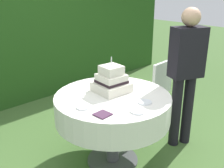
{
  "coord_description": "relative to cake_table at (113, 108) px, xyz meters",
  "views": [
    {
      "loc": [
        -1.71,
        -1.79,
        1.83
      ],
      "look_at": [
        0.03,
        0.05,
        0.87
      ],
      "focal_mm": 43.18,
      "sensor_mm": 36.0,
      "label": 1
    }
  ],
  "objects": [
    {
      "name": "standing_person",
      "position": [
        0.83,
        -0.3,
        0.29
      ],
      "size": [
        0.41,
        0.33,
        1.6
      ],
      "color": "black",
      "rests_on": "ground_plane"
    },
    {
      "name": "wedding_cake",
      "position": [
        0.07,
        0.1,
        0.25
      ],
      "size": [
        0.35,
        0.35,
        0.37
      ],
      "color": "silver",
      "rests_on": "cake_table"
    },
    {
      "name": "cake_table",
      "position": [
        0.0,
        0.0,
        0.0
      ],
      "size": [
        1.17,
        1.17,
        0.77
      ],
      "color": "#4C4C51",
      "rests_on": "ground_plane"
    },
    {
      "name": "napkin_stack",
      "position": [
        -0.36,
        -0.25,
        0.14
      ],
      "size": [
        0.13,
        0.13,
        0.01
      ],
      "primitive_type": "cube",
      "rotation": [
        0.0,
        0.0,
        0.06
      ],
      "color": "#4C2D47",
      "rests_on": "cake_table"
    },
    {
      "name": "garden_chair",
      "position": [
        1.01,
        0.24,
        -0.1
      ],
      "size": [
        0.43,
        0.43,
        0.89
      ],
      "color": "white",
      "rests_on": "ground_plane"
    },
    {
      "name": "serving_plate_near",
      "position": [
        -0.09,
        -0.42,
        0.14
      ],
      "size": [
        0.14,
        0.14,
        0.01
      ],
      "primitive_type": "cylinder",
      "color": "white",
      "rests_on": "cake_table"
    },
    {
      "name": "serving_plate_left",
      "position": [
        0.1,
        -0.33,
        0.14
      ],
      "size": [
        0.13,
        0.13,
        0.01
      ],
      "primitive_type": "cylinder",
      "color": "white",
      "rests_on": "cake_table"
    },
    {
      "name": "ground_plane",
      "position": [
        0.0,
        0.0,
        -0.64
      ],
      "size": [
        20.0,
        20.0,
        0.0
      ],
      "primitive_type": "plane",
      "color": "#476B33"
    },
    {
      "name": "foliage_hedge",
      "position": [
        0.0,
        2.25,
        0.71
      ],
      "size": [
        6.45,
        0.41,
        2.68
      ],
      "primitive_type": "cube",
      "color": "#234C19",
      "rests_on": "ground_plane"
    },
    {
      "name": "serving_plate_far",
      "position": [
        -0.39,
        -0.02,
        0.14
      ],
      "size": [
        0.13,
        0.13,
        0.01
      ],
      "primitive_type": "cylinder",
      "color": "white",
      "rests_on": "cake_table"
    }
  ]
}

